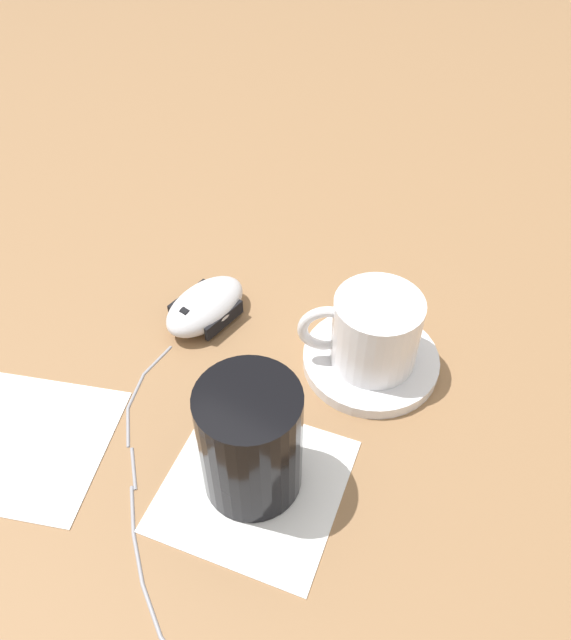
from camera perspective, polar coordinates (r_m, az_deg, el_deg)
ground_plane at (r=0.62m, az=-5.55°, el=-4.27°), size 3.00×3.00×0.00m
saucer at (r=0.62m, az=7.78°, el=-3.65°), size 0.13×0.13×0.01m
coffee_cup at (r=0.59m, az=8.02°, el=-1.01°), size 0.09×0.11×0.07m
computer_mouse at (r=0.66m, az=-7.35°, el=1.27°), size 0.11×0.07×0.04m
mouse_cable at (r=0.56m, az=-12.88°, el=-14.51°), size 0.23×0.21×0.00m
napkin_under_glass at (r=0.54m, az=-2.90°, el=-14.79°), size 0.17×0.17×0.00m
drinking_glass at (r=0.50m, az=-3.23°, el=-10.96°), size 0.08×0.08×0.11m
napkin_spare at (r=0.61m, az=-22.41°, el=-10.32°), size 0.18×0.18×0.00m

